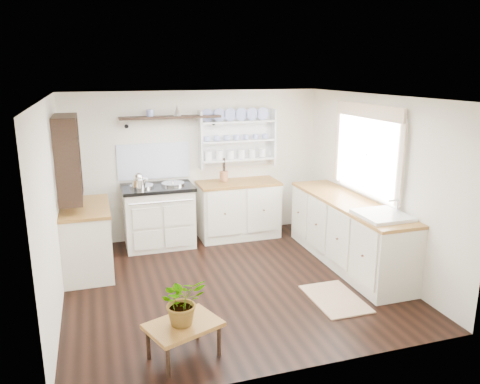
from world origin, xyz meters
The scene contains 19 objects.
floor centered at (0.00, 0.00, 0.00)m, with size 4.00×3.80×0.01m, color black.
wall_back centered at (0.00, 1.90, 1.15)m, with size 4.00×0.02×2.30m, color silver.
wall_right centered at (2.00, 0.00, 1.15)m, with size 0.02×3.80×2.30m, color silver.
wall_left centered at (-2.00, 0.00, 1.15)m, with size 0.02×3.80×2.30m, color silver.
ceiling centered at (0.00, 0.00, 2.30)m, with size 4.00×3.80×0.01m, color white.
window centered at (1.95, 0.15, 1.56)m, with size 0.08×1.55×1.22m.
aga_cooker centered at (-0.67, 1.57, 0.48)m, with size 1.05×0.73×0.97m.
back_cabinets centered at (0.60, 1.60, 0.46)m, with size 1.27×0.63×0.90m.
right_cabinets centered at (1.70, 0.10, 0.46)m, with size 0.62×2.43×0.90m.
belfast_sink centered at (1.70, -0.65, 0.80)m, with size 0.55×0.60×0.45m.
left_cabinets centered at (-1.70, 0.90, 0.46)m, with size 0.62×1.13×0.90m.
plate_rack centered at (0.65, 1.86, 1.56)m, with size 1.20×0.22×0.90m.
high_shelf centered at (-0.40, 1.78, 1.91)m, with size 1.50×0.29×0.16m.
left_shelving centered at (-1.84, 0.90, 1.55)m, with size 0.28×0.80×1.05m, color black.
kettle centered at (-0.95, 1.45, 1.05)m, with size 0.19×0.19×0.24m, color silver, non-canonical shape.
utensil_crock centered at (0.39, 1.68, 0.99)m, with size 0.13×0.13×0.15m, color #9F623A.
center_table centered at (-0.87, -1.40, 0.30)m, with size 0.77×0.66×0.35m.
potted_plant centered at (-0.87, -1.40, 0.58)m, with size 0.41×0.35×0.45m, color #3F7233.
floor_rug centered at (1.03, -0.81, 0.01)m, with size 0.55×0.85×0.02m, color #8E6E52.
Camera 1 is at (-1.53, -5.22, 2.59)m, focal length 35.00 mm.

